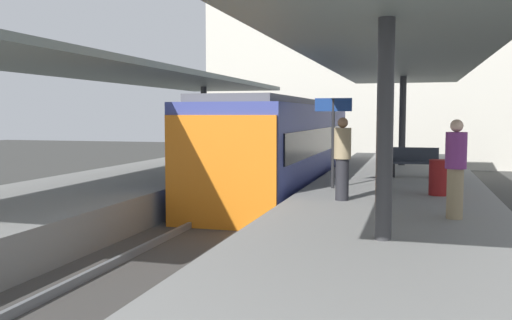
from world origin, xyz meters
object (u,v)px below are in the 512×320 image
(platform_bench, at_px, (413,161))
(passenger_mid_platform, at_px, (456,167))
(passenger_near_bench, at_px, (342,157))
(platform_sign, at_px, (333,122))
(commuter_train, at_px, (282,147))
(litter_bin, at_px, (439,177))

(platform_bench, relative_size, passenger_mid_platform, 0.81)
(passenger_near_bench, xyz_separation_m, passenger_mid_platform, (2.15, -1.58, -0.01))
(platform_sign, distance_m, passenger_near_bench, 2.08)
(commuter_train, height_order, litter_bin, commuter_train)
(litter_bin, height_order, passenger_mid_platform, passenger_mid_platform)
(commuter_train, xyz_separation_m, passenger_near_bench, (2.76, -6.25, 0.18))
(platform_bench, distance_m, platform_sign, 3.80)
(commuter_train, xyz_separation_m, litter_bin, (4.77, -4.90, -0.33))
(passenger_mid_platform, bearing_deg, platform_bench, 96.11)
(passenger_near_bench, relative_size, passenger_mid_platform, 1.01)
(platform_sign, distance_m, passenger_mid_platform, 4.41)
(passenger_mid_platform, bearing_deg, passenger_near_bench, 143.62)
(commuter_train, bearing_deg, passenger_mid_platform, -57.90)
(platform_sign, bearing_deg, platform_bench, 58.09)
(litter_bin, bearing_deg, passenger_near_bench, -146.05)
(platform_sign, xyz_separation_m, passenger_near_bench, (0.47, -1.90, -0.71))
(passenger_near_bench, bearing_deg, commuter_train, 113.86)
(passenger_near_bench, height_order, passenger_mid_platform, passenger_near_bench)
(litter_bin, height_order, passenger_near_bench, passenger_near_bench)
(platform_sign, relative_size, passenger_near_bench, 1.26)
(commuter_train, relative_size, passenger_mid_platform, 7.19)
(litter_bin, xyz_separation_m, passenger_mid_platform, (0.14, -2.93, 0.50))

